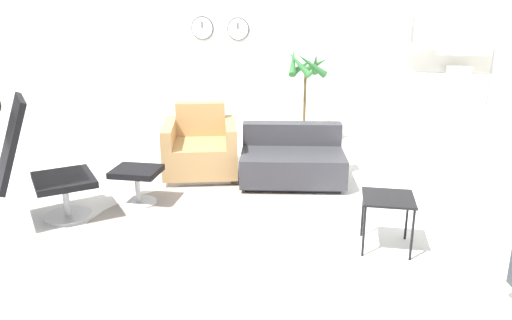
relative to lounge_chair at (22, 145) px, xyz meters
The scene contains 10 objects.
ground_plane 1.84m from the lounge_chair, 10.54° to the left, with size 12.00×12.00×0.00m, color silver.
wall_back 4.01m from the lounge_chair, 65.27° to the left, with size 12.00×0.09×2.80m.
round_rug 1.84m from the lounge_chair, ahead, with size 2.40×2.40×0.01m.
lounge_chair is the anchor object (origin of this frame).
ottoman 1.09m from the lounge_chair, 38.44° to the left, with size 0.45×0.38×0.37m.
armchair_red 2.01m from the lounge_chair, 54.26° to the left, with size 1.00×1.01×0.80m.
couch_low 2.75m from the lounge_chair, 34.88° to the left, with size 1.23×0.96×0.61m.
side_table 3.16m from the lounge_chair, ahead, with size 0.41×0.41×0.45m.
potted_plant 3.66m from the lounge_chair, 52.45° to the left, with size 0.62×0.66×1.37m.
shelf_unit 5.30m from the lounge_chair, 39.55° to the left, with size 1.20×0.28×1.95m.
Camera 1 is at (1.08, -4.07, 1.94)m, focal length 35.00 mm.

